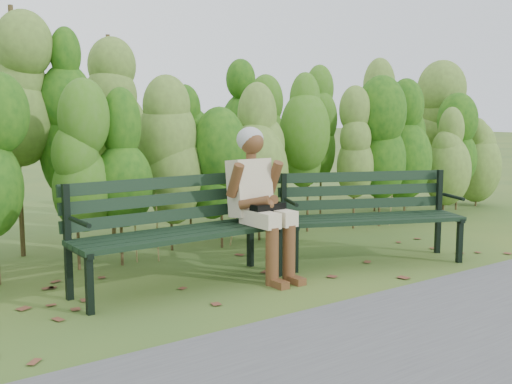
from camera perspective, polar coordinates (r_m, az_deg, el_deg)
ground at (r=5.65m, az=2.07°, el=-7.95°), size 80.00×80.00×0.00m
footpath at (r=4.21m, az=21.14°, el=-13.93°), size 60.00×2.50×0.01m
hedge_band at (r=7.02m, az=-7.18°, el=5.45°), size 11.04×1.67×2.42m
leaf_litter at (r=5.43m, az=2.76°, el=-8.57°), size 5.68×2.09×0.01m
bench_left at (r=5.28m, az=-7.75°, el=-2.88°), size 1.91×0.65×0.95m
bench_right at (r=6.23m, az=10.64°, el=-1.59°), size 1.90×1.24×0.91m
seated_woman at (r=5.50m, az=0.27°, el=-0.08°), size 0.55×0.80×1.38m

